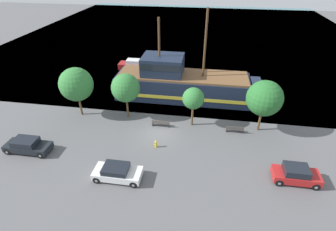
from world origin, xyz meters
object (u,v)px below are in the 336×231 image
object	(u,v)px
parked_car_curb_front	(27,145)
parked_car_curb_mid	(296,174)
parked_car_curb_rear	(117,172)
bench_promenade_west	(161,123)
moored_boat_dockside	(136,65)
bench_promenade_east	(235,129)
pirate_ship	(181,83)
fire_hydrant	(156,144)

from	to	relation	value
parked_car_curb_front	parked_car_curb_mid	size ratio (longest dim) A/B	1.16
parked_car_curb_rear	bench_promenade_west	bearing A→B (deg)	75.13
parked_car_curb_rear	bench_promenade_west	size ratio (longest dim) A/B	2.13
moored_boat_dockside	bench_promenade_east	xyz separation A→B (m)	(15.66, -16.70, -0.18)
bench_promenade_west	parked_car_curb_rear	bearing A→B (deg)	-104.87
pirate_ship	bench_promenade_west	size ratio (longest dim) A/B	9.61
parked_car_curb_mid	parked_car_curb_rear	world-z (taller)	parked_car_curb_mid
moored_boat_dockside	bench_promenade_west	distance (m)	18.33
bench_promenade_east	pirate_ship	bearing A→B (deg)	132.47
moored_boat_dockside	bench_promenade_east	bearing A→B (deg)	-46.84
parked_car_curb_front	parked_car_curb_mid	xyz separation A→B (m)	(25.40, -0.12, 0.05)
parked_car_curb_mid	bench_promenade_west	size ratio (longest dim) A/B	1.97
fire_hydrant	bench_promenade_east	world-z (taller)	bench_promenade_east
moored_boat_dockside	parked_car_curb_mid	size ratio (longest dim) A/B	1.56
parked_car_curb_front	pirate_ship	bearing A→B (deg)	45.97
moored_boat_dockside	parked_car_curb_mid	world-z (taller)	moored_boat_dockside
parked_car_curb_mid	fire_hydrant	bearing A→B (deg)	167.92
parked_car_curb_rear	bench_promenade_east	size ratio (longest dim) A/B	2.26
moored_boat_dockside	fire_hydrant	world-z (taller)	moored_boat_dockside
parked_car_curb_mid	bench_promenade_east	xyz separation A→B (m)	(-4.73, 6.66, -0.33)
parked_car_curb_rear	bench_promenade_east	bearing A→B (deg)	39.39
parked_car_curb_rear	bench_promenade_east	xyz separation A→B (m)	(10.63, 8.73, -0.24)
parked_car_curb_mid	fire_hydrant	world-z (taller)	parked_car_curb_mid
moored_boat_dockside	parked_car_curb_mid	bearing A→B (deg)	-48.87
pirate_ship	fire_hydrant	size ratio (longest dim) A/B	24.96
pirate_ship	parked_car_curb_front	xyz separation A→B (m)	(-13.69, -14.16, -1.38)
parked_car_curb_mid	parked_car_curb_rear	distance (m)	15.50
pirate_ship	bench_promenade_west	world-z (taller)	pirate_ship
parked_car_curb_front	bench_promenade_east	bearing A→B (deg)	17.53
parked_car_curb_front	moored_boat_dockside	bearing A→B (deg)	77.82
bench_promenade_east	fire_hydrant	bearing A→B (deg)	-154.43
moored_boat_dockside	bench_promenade_east	size ratio (longest dim) A/B	3.27
moored_boat_dockside	parked_car_curb_rear	size ratio (longest dim) A/B	1.45
pirate_ship	parked_car_curb_mid	world-z (taller)	pirate_ship
fire_hydrant	parked_car_curb_rear	bearing A→B (deg)	-117.21
pirate_ship	parked_car_curb_rear	bearing A→B (deg)	-102.56
pirate_ship	parked_car_curb_mid	xyz separation A→B (m)	(11.72, -14.28, -1.33)
moored_boat_dockside	parked_car_curb_rear	xyz separation A→B (m)	(5.03, -25.43, 0.06)
bench_promenade_east	bench_promenade_west	size ratio (longest dim) A/B	0.94
bench_promenade_east	moored_boat_dockside	bearing A→B (deg)	133.16
bench_promenade_west	parked_car_curb_mid	bearing A→B (deg)	-26.60
pirate_ship	bench_promenade_west	bearing A→B (deg)	-99.94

